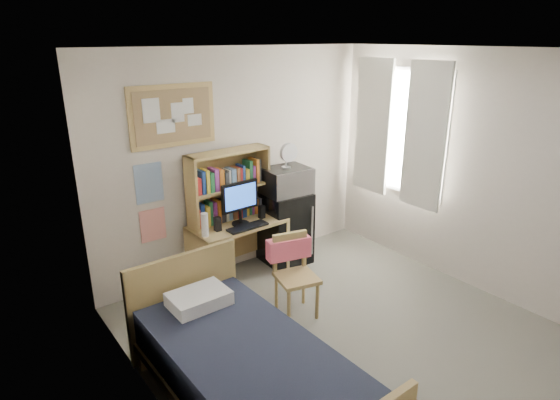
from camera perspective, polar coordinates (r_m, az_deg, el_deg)
floor at (r=4.59m, az=10.07°, el=-17.11°), size 3.60×4.20×0.02m
ceiling at (r=3.71m, az=12.53°, el=17.45°), size 3.60×4.20×0.02m
wall_back at (r=5.51m, az=-5.13°, el=4.62°), size 3.60×0.04×2.60m
wall_left at (r=2.98m, az=-13.23°, el=-9.11°), size 0.04×4.20×2.60m
wall_right at (r=5.38m, az=24.25°, el=2.59°), size 0.04×4.20×2.60m
window_unit at (r=5.92m, az=14.31°, el=8.11°), size 0.10×1.40×1.70m
curtain_left at (r=5.66m, az=17.25°, el=7.34°), size 0.04×0.55×1.70m
curtain_right at (r=6.15m, az=11.24°, el=8.75°), size 0.04×0.55×1.70m
bulletin_board at (r=5.01m, az=-12.94°, el=9.98°), size 0.94×0.03×0.64m
poster_wave at (r=5.05m, az=-15.70°, el=1.99°), size 0.30×0.01×0.42m
poster_japan at (r=5.20m, az=-15.24°, el=-2.96°), size 0.28×0.01×0.36m
desk at (r=5.49m, az=-5.08°, el=-6.08°), size 1.12×0.59×0.69m
desk_chair at (r=4.73m, az=2.05°, el=-9.38°), size 0.51×0.51×0.84m
mini_fridge at (r=5.81m, az=0.60°, el=-3.33°), size 0.56×0.56×0.90m
bed at (r=3.73m, az=-3.67°, el=-21.13°), size 1.04×2.04×0.56m
hutch at (r=5.34m, az=-6.22°, el=1.76°), size 1.00×0.29×0.81m
monitor at (r=5.22m, az=-4.90°, el=-0.46°), size 0.46×0.05×0.49m
keyboard at (r=5.20m, az=-3.96°, el=-3.29°), size 0.49×0.17×0.02m
speaker_left at (r=5.13m, az=-7.62°, el=-2.92°), size 0.07×0.07×0.16m
speaker_right at (r=5.44m, az=-2.24°, el=-1.46°), size 0.07×0.07×0.15m
water_bottle at (r=5.00m, az=-9.16°, el=-3.00°), size 0.08×0.08×0.26m
hoodie at (r=4.79m, az=1.06°, el=-5.90°), size 0.48×0.24×0.22m
microwave at (r=5.59m, az=0.74°, el=2.37°), size 0.56×0.44×0.31m
desk_fan at (r=5.51m, az=0.75°, el=5.30°), size 0.23×0.23×0.27m
pillow at (r=4.06m, az=-9.85°, el=-11.76°), size 0.49×0.35×0.12m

